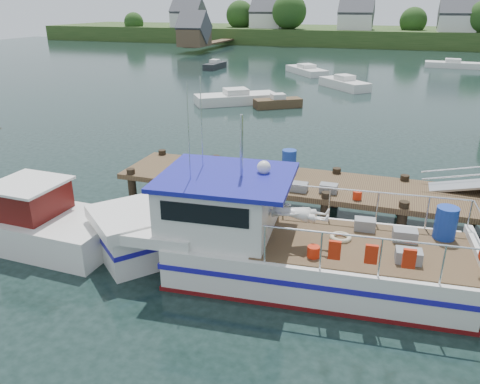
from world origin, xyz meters
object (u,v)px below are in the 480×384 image
(lobster_boat, at_px, (268,242))
(moored_b, at_px, (344,84))
(dock, at_px, (472,176))
(work_boat, at_px, (12,218))
(moored_far, at_px, (452,64))
(moored_e, at_px, (215,65))
(moored_a, at_px, (236,98))
(moored_d, at_px, (306,70))
(moored_rowboat, at_px, (278,102))

(lobster_boat, height_order, moored_b, lobster_boat)
(dock, height_order, lobster_boat, lobster_boat)
(dock, height_order, work_boat, dock)
(moored_far, xyz_separation_m, moored_b, (-10.89, -19.67, 0.07))
(lobster_boat, bearing_deg, work_boat, 178.81)
(lobster_boat, height_order, moored_e, lobster_boat)
(moored_a, height_order, moored_d, moored_a)
(work_boat, relative_size, moored_rowboat, 2.29)
(moored_e, bearing_deg, moored_d, -10.27)
(lobster_boat, xyz_separation_m, moored_far, (9.10, 53.23, -0.62))
(moored_far, distance_m, moored_e, 29.45)
(moored_a, relative_size, moored_e, 1.59)
(moored_rowboat, bearing_deg, moored_far, 60.00)
(work_boat, bearing_deg, lobster_boat, 5.31)
(moored_b, relative_size, moored_e, 1.34)
(moored_d, bearing_deg, lobster_boat, -88.54)
(moored_a, distance_m, moored_b, 12.31)
(lobster_boat, distance_m, moored_e, 46.65)
(work_boat, xyz_separation_m, moored_rowboat, (3.28, 23.79, -0.32))
(dock, bearing_deg, moored_far, 86.04)
(moored_d, distance_m, moored_e, 11.46)
(moored_a, bearing_deg, moored_far, 43.20)
(moored_rowboat, height_order, moored_a, moored_a)
(moored_b, bearing_deg, moored_a, -114.07)
(moored_far, height_order, moored_a, moored_a)
(work_boat, relative_size, moored_e, 2.05)
(work_boat, height_order, moored_rowboat, work_boat)
(dock, bearing_deg, moored_b, 104.39)
(dock, height_order, moored_e, dock)
(lobster_boat, xyz_separation_m, moored_d, (-7.03, 42.01, -0.62))
(moored_rowboat, bearing_deg, moored_a, 169.19)
(moored_rowboat, distance_m, moored_d, 18.83)
(work_boat, bearing_deg, moored_far, 73.30)
(lobster_boat, distance_m, moored_a, 25.38)
(lobster_boat, bearing_deg, moored_b, 88.32)
(moored_far, bearing_deg, moored_rowboat, -128.24)
(lobster_boat, relative_size, moored_rowboat, 3.22)
(lobster_boat, bearing_deg, moored_far, 75.57)
(lobster_boat, xyz_separation_m, moored_rowboat, (-5.58, 23.24, -0.63))
(dock, distance_m, moored_a, 24.46)
(lobster_boat, xyz_separation_m, moored_b, (-1.79, 33.55, -0.56))
(dock, bearing_deg, moored_a, 127.50)
(lobster_boat, height_order, moored_far, lobster_boat)
(dock, distance_m, work_boat, 15.44)
(moored_rowboat, relative_size, moored_b, 0.67)
(moored_rowboat, distance_m, moored_a, 3.58)
(dock, distance_m, moored_d, 39.83)
(dock, distance_m, moored_rowboat, 22.11)
(work_boat, relative_size, moored_d, 1.32)
(moored_d, bearing_deg, moored_e, 167.86)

